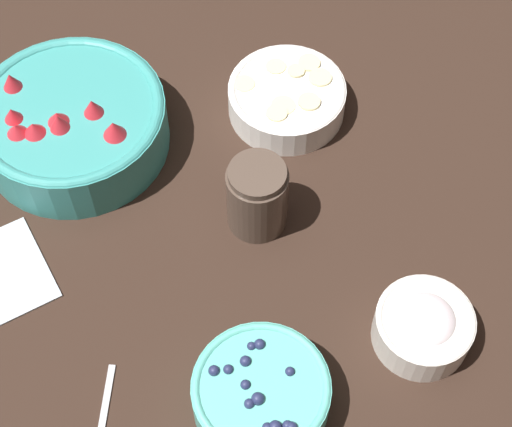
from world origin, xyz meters
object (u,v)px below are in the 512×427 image
object	(u,v)px
bowl_blueberries	(261,394)
bowl_cream	(424,325)
bowl_bananas	(287,97)
bowl_strawberries	(72,122)
jar_chocolate	(257,198)

from	to	relation	value
bowl_blueberries	bowl_cream	bearing A→B (deg)	96.34
bowl_bananas	bowl_cream	xyz separation A→B (m)	(0.38, 0.04, 0.00)
bowl_blueberries	bowl_cream	size ratio (longest dim) A/B	1.33
bowl_strawberries	jar_chocolate	distance (m)	0.28
bowl_blueberries	jar_chocolate	bearing A→B (deg)	163.40
bowl_cream	jar_chocolate	world-z (taller)	jar_chocolate
bowl_bananas	bowl_cream	world-z (taller)	bowl_cream
bowl_strawberries	bowl_cream	xyz separation A→B (m)	(0.41, 0.33, -0.01)
bowl_cream	jar_chocolate	bearing A→B (deg)	-148.09
bowl_blueberries	bowl_strawberries	bearing A→B (deg)	-163.55
bowl_blueberries	jar_chocolate	world-z (taller)	jar_chocolate
bowl_blueberries	bowl_cream	distance (m)	0.21
bowl_bananas	bowl_cream	size ratio (longest dim) A/B	1.40
bowl_strawberries	jar_chocolate	bearing A→B (deg)	46.00
bowl_bananas	bowl_cream	bearing A→B (deg)	6.25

